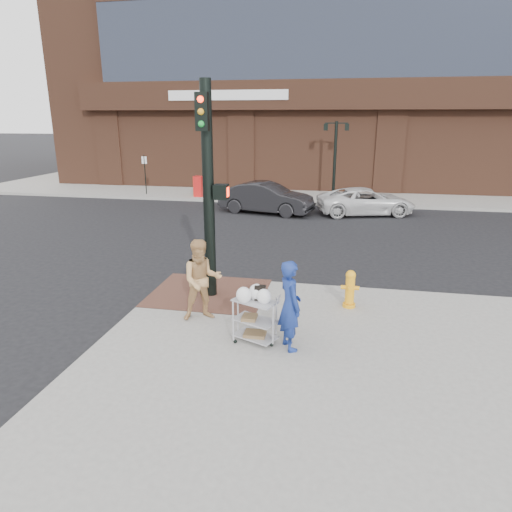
% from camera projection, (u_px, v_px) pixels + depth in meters
% --- Properties ---
extents(ground, '(220.00, 220.00, 0.00)m').
position_uv_depth(ground, '(223.00, 315.00, 10.45)').
color(ground, black).
rests_on(ground, ground).
extents(sidewalk_far, '(65.00, 36.00, 0.15)m').
position_uv_depth(sidewalk_far, '(465.00, 170.00, 38.22)').
color(sidewalk_far, gray).
rests_on(sidewalk_far, ground).
extents(brick_curb_ramp, '(2.80, 2.40, 0.01)m').
position_uv_depth(brick_curb_ramp, '(209.00, 292.00, 11.36)').
color(brick_curb_ramp, '#553228').
rests_on(brick_curb_ramp, sidewalk_near).
extents(lamp_post, '(1.32, 0.22, 4.00)m').
position_uv_depth(lamp_post, '(335.00, 151.00, 24.35)').
color(lamp_post, black).
rests_on(lamp_post, sidewalk_far).
extents(parking_sign, '(0.05, 0.05, 2.20)m').
position_uv_depth(parking_sign, '(145.00, 175.00, 25.72)').
color(parking_sign, black).
rests_on(parking_sign, sidewalk_far).
extents(traffic_signal_pole, '(0.61, 0.51, 5.00)m').
position_uv_depth(traffic_signal_pole, '(209.00, 186.00, 10.44)').
color(traffic_signal_pole, black).
rests_on(traffic_signal_pole, sidewalk_near).
extents(woman_blue, '(0.67, 0.75, 1.73)m').
position_uv_depth(woman_blue, '(290.00, 305.00, 8.40)').
color(woman_blue, navy).
rests_on(woman_blue, sidewalk_near).
extents(pedestrian_tan, '(1.06, 0.97, 1.77)m').
position_uv_depth(pedestrian_tan, '(202.00, 280.00, 9.66)').
color(pedestrian_tan, tan).
rests_on(pedestrian_tan, sidewalk_near).
extents(sedan_dark, '(4.60, 2.44, 1.44)m').
position_uv_depth(sedan_dark, '(266.00, 198.00, 21.36)').
color(sedan_dark, black).
rests_on(sedan_dark, ground).
extents(minivan_white, '(4.82, 3.13, 1.23)m').
position_uv_depth(minivan_white, '(366.00, 201.00, 21.09)').
color(minivan_white, silver).
rests_on(minivan_white, ground).
extents(utility_cart, '(0.94, 0.75, 1.14)m').
position_uv_depth(utility_cart, '(255.00, 316.00, 8.77)').
color(utility_cart, '#9C9CA1').
rests_on(utility_cart, sidewalk_near).
extents(fire_hydrant, '(0.42, 0.29, 0.88)m').
position_uv_depth(fire_hydrant, '(350.00, 288.00, 10.39)').
color(fire_hydrant, '#FFA815').
rests_on(fire_hydrant, sidewalk_near).
extents(newsbox_red, '(0.51, 0.47, 1.12)m').
position_uv_depth(newsbox_red, '(199.00, 186.00, 25.02)').
color(newsbox_red, red).
rests_on(newsbox_red, sidewalk_far).
extents(newsbox_yellow, '(0.45, 0.41, 1.04)m').
position_uv_depth(newsbox_yellow, '(198.00, 186.00, 25.36)').
color(newsbox_yellow, '#C48915').
rests_on(newsbox_yellow, sidewalk_far).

